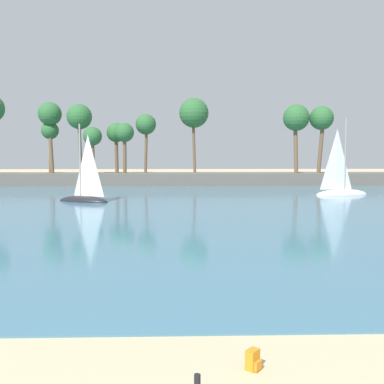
% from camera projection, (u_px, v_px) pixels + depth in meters
% --- Properties ---
extents(sea, '(220.00, 94.45, 0.06)m').
position_uv_depth(sea, '(190.00, 189.00, 58.39)').
color(sea, teal).
rests_on(sea, ground).
extents(palm_headland, '(110.32, 7.04, 12.91)m').
position_uv_depth(palm_headland, '(181.00, 163.00, 65.22)').
color(palm_headland, '#605B54').
rests_on(palm_headland, ground).
extents(backpack_by_trailer, '(0.37, 0.37, 0.44)m').
position_uv_depth(backpack_by_trailer, '(253.00, 360.00, 9.57)').
color(backpack_by_trailer, orange).
rests_on(backpack_by_trailer, ground).
extents(sailboat_mid_bay, '(5.61, 3.79, 7.88)m').
position_uv_depth(sailboat_mid_bay, '(84.00, 194.00, 42.38)').
color(sailboat_mid_bay, black).
rests_on(sailboat_mid_bay, sea).
extents(sailboat_toward_headland, '(6.53, 3.30, 9.08)m').
position_uv_depth(sailboat_toward_headland, '(341.00, 187.00, 49.47)').
color(sailboat_toward_headland, white).
rests_on(sailboat_toward_headland, sea).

